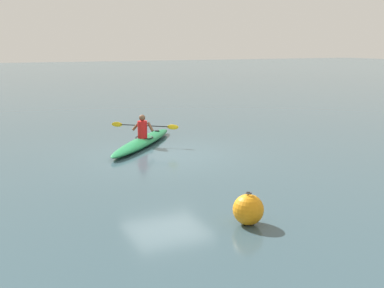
# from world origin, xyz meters

# --- Properties ---
(ground_plane) EXTENTS (160.00, 160.00, 0.00)m
(ground_plane) POSITION_xyz_m (0.00, 0.00, 0.00)
(ground_plane) COLOR #334C56
(kayak) EXTENTS (3.67, 4.17, 0.26)m
(kayak) POSITION_xyz_m (0.20, -1.64, 0.13)
(kayak) COLOR #19723F
(kayak) RESTS_ON ground
(kayaker) EXTENTS (1.87, 1.59, 0.79)m
(kayaker) POSITION_xyz_m (0.18, -1.66, 0.61)
(kayaker) COLOR red
(kayaker) RESTS_ON kayak
(mooring_buoy_orange_mid) EXTENTS (0.59, 0.59, 0.64)m
(mooring_buoy_orange_mid) POSITION_xyz_m (0.74, 6.08, 0.30)
(mooring_buoy_orange_mid) COLOR orange
(mooring_buoy_orange_mid) RESTS_ON ground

